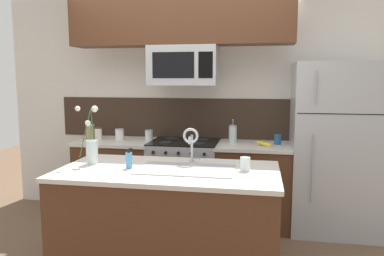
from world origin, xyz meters
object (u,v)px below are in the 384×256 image
storage_jar_medium (98,133)px  storage_jar_short (120,134)px  microwave (184,66)px  drinking_glass (245,164)px  flower_vase (92,149)px  french_press (233,134)px  banana_bunch (264,144)px  coffee_tin (278,139)px  dish_soap_bottle (129,160)px  storage_jar_squat (149,135)px  refrigerator (334,148)px  sink_faucet (191,141)px  storage_jar_tall (90,132)px  stove_range (185,181)px

storage_jar_medium → storage_jar_short: size_ratio=1.11×
microwave → drinking_glass: size_ratio=6.92×
microwave → flower_vase: bearing=-115.5°
storage_jar_short → drinking_glass: size_ratio=1.23×
french_press → flower_vase: flower_vase is taller
banana_bunch → coffee_tin: bearing=37.7°
french_press → dish_soap_bottle: 1.53m
microwave → coffee_tin: microwave is taller
storage_jar_medium → storage_jar_squat: storage_jar_medium is taller
french_press → flower_vase: (-1.09, -1.25, 0.03)m
refrigerator → french_press: 1.08m
refrigerator → french_press: refrigerator is taller
drinking_glass → flower_vase: bearing=179.3°
storage_jar_medium → coffee_tin: storage_jar_medium is taller
banana_bunch → dish_soap_bottle: 1.63m
storage_jar_squat → coffee_tin: size_ratio=1.13×
storage_jar_short → drinking_glass: 1.94m
flower_vase → banana_bunch: bearing=38.0°
banana_bunch → sink_faucet: (-0.62, -0.97, 0.18)m
storage_jar_medium → flower_vase: bearing=-68.1°
refrigerator → storage_jar_medium: refrigerator is taller
microwave → coffee_tin: 1.30m
french_press → drinking_glass: (0.19, -1.26, -0.05)m
refrigerator → french_press: (-1.07, 0.04, 0.11)m
storage_jar_tall → drinking_glass: (1.86, -1.21, -0.03)m
storage_jar_tall → refrigerator: bearing=0.2°
storage_jar_tall → storage_jar_squat: (0.71, 0.03, -0.02)m
french_press → flower_vase: size_ratio=0.54×
sink_faucet → storage_jar_tall: bearing=143.4°
stove_range → storage_jar_tall: (-1.14, 0.01, 0.53)m
storage_jar_tall → storage_jar_medium: storage_jar_tall is taller
stove_range → microwave: microwave is taller
refrigerator → storage_jar_tall: (-2.75, -0.01, 0.10)m
banana_bunch → sink_faucet: size_ratio=0.62×
dish_soap_bottle → drinking_glass: dish_soap_bottle is taller
french_press → dish_soap_bottle: bearing=-118.5°
storage_jar_tall → sink_faucet: sink_faucet is taller
storage_jar_tall → sink_faucet: bearing=-36.6°
microwave → flower_vase: microwave is taller
coffee_tin → flower_vase: bearing=-142.0°
flower_vase → storage_jar_short: bearing=100.5°
storage_jar_short → flower_vase: flower_vase is taller
dish_soap_bottle → storage_jar_squat: bearing=100.1°
storage_jar_squat → drinking_glass: 1.69m
microwave → storage_jar_short: bearing=176.7°
coffee_tin → flower_vase: (-1.58, -1.24, 0.07)m
storage_jar_short → coffee_tin: 1.81m
microwave → dish_soap_bottle: (-0.19, -1.26, -0.78)m
dish_soap_bottle → flower_vase: 0.38m
storage_jar_tall → flower_vase: size_ratio=0.35×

